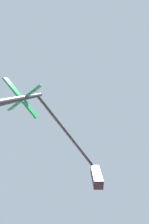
# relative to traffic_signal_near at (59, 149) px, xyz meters

# --- Properties ---
(traffic_signal_near) EXTENTS (2.53, 3.18, 6.24)m
(traffic_signal_near) POSITION_rel_traffic_signal_near_xyz_m (0.00, 0.00, 0.00)
(traffic_signal_near) COLOR black
(traffic_signal_near) RESTS_ON ground_plane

